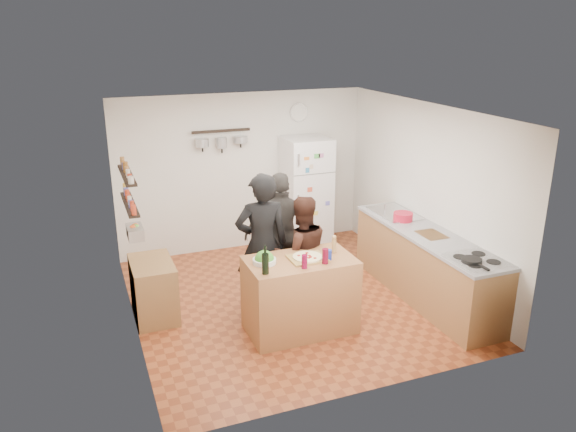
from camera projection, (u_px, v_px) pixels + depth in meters
name	position (u px, v px, depth m)	size (l,w,h in m)	color
room_shell	(280.00, 202.00, 7.40)	(4.20, 4.20, 4.20)	brown
prep_island	(300.00, 295.00, 6.60)	(1.25, 0.72, 0.91)	#9A5E38
pizza_board	(307.00, 258.00, 6.46)	(0.42, 0.34, 0.02)	olive
pizza	(307.00, 257.00, 6.45)	(0.34, 0.34, 0.02)	beige
salad_bowl	(264.00, 261.00, 6.34)	(0.27, 0.27, 0.05)	silver
wine_bottle	(265.00, 264.00, 6.05)	(0.08, 0.08, 0.23)	black
wine_glass_near	(304.00, 262.00, 6.20)	(0.06, 0.06, 0.16)	maroon
wine_glass_far	(325.00, 256.00, 6.32)	(0.07, 0.07, 0.18)	#55071A
pepper_mill	(334.00, 246.00, 6.62)	(0.05, 0.05, 0.17)	olive
salt_canister	(329.00, 255.00, 6.43)	(0.07, 0.07, 0.12)	navy
person_left	(262.00, 245.00, 6.90)	(0.66, 0.43, 1.82)	black
person_center	(301.00, 254.00, 6.99)	(0.74, 0.57, 1.51)	black
person_back	(282.00, 235.00, 7.42)	(0.99, 0.41, 1.68)	#2A2725
counter_run	(426.00, 266.00, 7.41)	(0.63, 2.63, 0.90)	#9E7042
stove_top	(477.00, 261.00, 6.42)	(0.60, 0.62, 0.02)	white
skillet	(472.00, 260.00, 6.35)	(0.23, 0.23, 0.04)	black
sink	(394.00, 214.00, 8.01)	(0.50, 0.80, 0.03)	silver
cutting_board	(432.00, 235.00, 7.20)	(0.30, 0.40, 0.02)	#986637
red_bowl	(403.00, 217.00, 7.70)	(0.27, 0.27, 0.11)	red
fridge	(306.00, 193.00, 9.04)	(0.70, 0.68, 1.80)	white
wall_clock	(299.00, 112.00, 8.93)	(0.30, 0.30, 0.03)	silver
spice_shelf_lower	(130.00, 204.00, 6.50)	(0.12, 1.00, 0.03)	black
spice_shelf_upper	(127.00, 175.00, 6.38)	(0.12, 1.00, 0.03)	black
produce_basket	(135.00, 232.00, 6.62)	(0.18, 0.35, 0.14)	silver
side_table	(154.00, 289.00, 6.94)	(0.50, 0.80, 0.73)	olive
pot_rack	(221.00, 131.00, 8.48)	(0.90, 0.04, 0.04)	black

